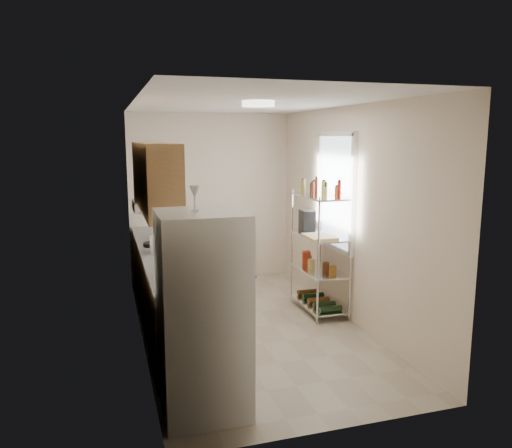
{
  "coord_description": "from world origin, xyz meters",
  "views": [
    {
      "loc": [
        -1.57,
        -5.39,
        2.22
      ],
      "look_at": [
        0.14,
        0.25,
        1.2
      ],
      "focal_mm": 35.0,
      "sensor_mm": 36.0,
      "label": 1
    }
  ],
  "objects_px": {
    "rice_cooker": "(161,244)",
    "espresso_machine": "(307,220)",
    "cutting_board": "(320,237)",
    "refrigerator": "(203,314)",
    "frying_pan_large": "(154,244)"
  },
  "relations": [
    {
      "from": "refrigerator",
      "to": "frying_pan_large",
      "type": "distance_m",
      "value": 2.36
    },
    {
      "from": "refrigerator",
      "to": "frying_pan_large",
      "type": "xyz_separation_m",
      "value": [
        -0.16,
        2.36,
        0.09
      ]
    },
    {
      "from": "rice_cooker",
      "to": "espresso_machine",
      "type": "bearing_deg",
      "value": 8.14
    },
    {
      "from": "refrigerator",
      "to": "espresso_machine",
      "type": "distance_m",
      "value": 2.91
    },
    {
      "from": "rice_cooker",
      "to": "frying_pan_large",
      "type": "relative_size",
      "value": 0.97
    },
    {
      "from": "rice_cooker",
      "to": "cutting_board",
      "type": "bearing_deg",
      "value": -6.81
    },
    {
      "from": "cutting_board",
      "to": "espresso_machine",
      "type": "relative_size",
      "value": 1.48
    },
    {
      "from": "cutting_board",
      "to": "refrigerator",
      "type": "bearing_deg",
      "value": -135.95
    },
    {
      "from": "refrigerator",
      "to": "rice_cooker",
      "type": "distance_m",
      "value": 1.97
    },
    {
      "from": "cutting_board",
      "to": "espresso_machine",
      "type": "height_order",
      "value": "espresso_machine"
    },
    {
      "from": "frying_pan_large",
      "to": "cutting_board",
      "type": "distance_m",
      "value": 2.05
    },
    {
      "from": "rice_cooker",
      "to": "cutting_board",
      "type": "xyz_separation_m",
      "value": [
        1.9,
        -0.23,
        0.02
      ]
    },
    {
      "from": "rice_cooker",
      "to": "espresso_machine",
      "type": "distance_m",
      "value": 1.97
    },
    {
      "from": "refrigerator",
      "to": "rice_cooker",
      "type": "height_order",
      "value": "refrigerator"
    },
    {
      "from": "frying_pan_large",
      "to": "refrigerator",
      "type": "bearing_deg",
      "value": -73.06
    }
  ]
}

